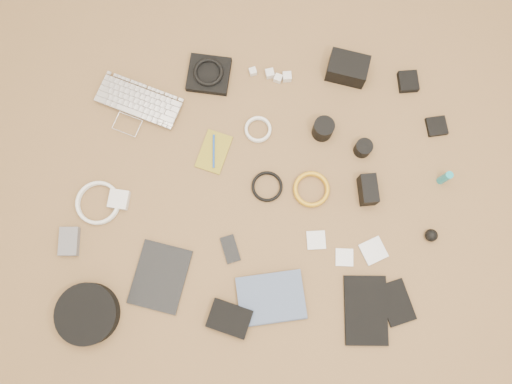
{
  "coord_description": "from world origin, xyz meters",
  "views": [
    {
      "loc": [
        0.01,
        -0.35,
        1.79
      ],
      "look_at": [
        0.02,
        0.01,
        0.02
      ],
      "focal_mm": 35.0,
      "sensor_mm": 36.0,
      "label": 1
    }
  ],
  "objects_px": {
    "headphone_case": "(88,314)",
    "phone": "(230,249)",
    "dslr_camera": "(347,68)",
    "tablet": "(160,277)",
    "laptop": "(134,112)",
    "paperback": "(275,323)"
  },
  "relations": [
    {
      "from": "tablet",
      "to": "headphone_case",
      "type": "height_order",
      "value": "headphone_case"
    },
    {
      "from": "dslr_camera",
      "to": "paperback",
      "type": "xyz_separation_m",
      "value": [
        -0.3,
        -0.93,
        -0.03
      ]
    },
    {
      "from": "laptop",
      "to": "tablet",
      "type": "relative_size",
      "value": 1.38
    },
    {
      "from": "phone",
      "to": "headphone_case",
      "type": "relative_size",
      "value": 0.46
    },
    {
      "from": "headphone_case",
      "to": "phone",
      "type": "bearing_deg",
      "value": 23.8
    },
    {
      "from": "laptop",
      "to": "dslr_camera",
      "type": "xyz_separation_m",
      "value": [
        0.81,
        0.15,
        0.03
      ]
    },
    {
      "from": "dslr_camera",
      "to": "phone",
      "type": "bearing_deg",
      "value": -108.4
    },
    {
      "from": "dslr_camera",
      "to": "phone",
      "type": "xyz_separation_m",
      "value": [
        -0.45,
        -0.67,
        -0.04
      ]
    },
    {
      "from": "tablet",
      "to": "headphone_case",
      "type": "relative_size",
      "value": 1.09
    },
    {
      "from": "phone",
      "to": "headphone_case",
      "type": "distance_m",
      "value": 0.54
    },
    {
      "from": "paperback",
      "to": "dslr_camera",
      "type": "bearing_deg",
      "value": -24.42
    },
    {
      "from": "dslr_camera",
      "to": "headphone_case",
      "type": "relative_size",
      "value": 0.69
    },
    {
      "from": "tablet",
      "to": "headphone_case",
      "type": "bearing_deg",
      "value": -138.22
    },
    {
      "from": "tablet",
      "to": "laptop",
      "type": "bearing_deg",
      "value": 115.13
    },
    {
      "from": "laptop",
      "to": "paperback",
      "type": "xyz_separation_m",
      "value": [
        0.51,
        -0.78,
        -0.0
      ]
    },
    {
      "from": "laptop",
      "to": "paperback",
      "type": "relative_size",
      "value": 1.39
    },
    {
      "from": "laptop",
      "to": "phone",
      "type": "height_order",
      "value": "laptop"
    },
    {
      "from": "tablet",
      "to": "paperback",
      "type": "relative_size",
      "value": 1.0
    },
    {
      "from": "tablet",
      "to": "headphone_case",
      "type": "distance_m",
      "value": 0.27
    },
    {
      "from": "laptop",
      "to": "headphone_case",
      "type": "height_order",
      "value": "headphone_case"
    },
    {
      "from": "dslr_camera",
      "to": "tablet",
      "type": "bearing_deg",
      "value": -117.0
    },
    {
      "from": "phone",
      "to": "headphone_case",
      "type": "xyz_separation_m",
      "value": [
        -0.49,
        -0.22,
        0.03
      ]
    }
  ]
}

